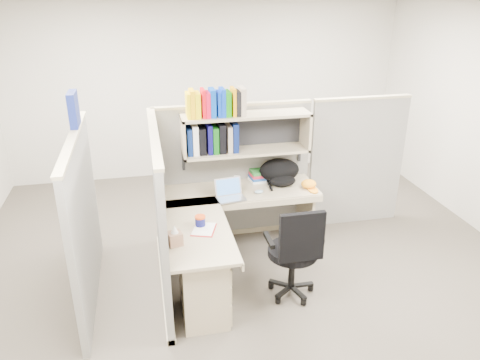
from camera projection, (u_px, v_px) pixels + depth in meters
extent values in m
plane|color=#37322A|center=(250.00, 274.00, 4.97)|extent=(6.00, 6.00, 0.00)
plane|color=#B9B4A7|center=(207.00, 89.00, 7.14)|extent=(6.00, 0.00, 6.00)
plane|color=white|center=(253.00, 3.00, 3.91)|extent=(6.00, 6.00, 0.00)
cube|color=slate|center=(234.00, 173.00, 5.47)|extent=(1.80, 0.06, 1.60)
cube|color=tan|center=(233.00, 105.00, 5.15)|extent=(1.80, 0.08, 0.03)
cube|color=slate|center=(160.00, 215.00, 4.49)|extent=(0.06, 1.80, 1.60)
cube|color=tan|center=(154.00, 134.00, 4.17)|extent=(0.08, 1.80, 0.03)
cube|color=slate|center=(84.00, 222.00, 4.35)|extent=(0.06, 1.80, 1.60)
cube|color=slate|center=(357.00, 163.00, 5.77)|extent=(1.20, 0.06, 1.60)
cube|color=navy|center=(74.00, 109.00, 4.28)|extent=(0.07, 0.27, 0.32)
cube|color=white|center=(160.00, 171.00, 4.47)|extent=(0.00, 0.21, 0.28)
cube|color=gray|center=(246.00, 115.00, 5.02)|extent=(1.40, 0.34, 0.03)
cube|color=gray|center=(246.00, 151.00, 5.18)|extent=(1.40, 0.34, 0.03)
cube|color=gray|center=(183.00, 137.00, 4.97)|extent=(0.03, 0.34, 0.44)
cube|color=gray|center=(305.00, 130.00, 5.23)|extent=(0.03, 0.34, 0.44)
cube|color=black|center=(243.00, 129.00, 5.24)|extent=(1.38, 0.01, 0.41)
cube|color=#EAC504|center=(188.00, 105.00, 4.82)|extent=(0.03, 0.20, 0.26)
cube|color=#E8AC04|center=(192.00, 104.00, 4.82)|extent=(0.05, 0.20, 0.29)
cube|color=yellow|center=(197.00, 105.00, 4.84)|extent=(0.06, 0.20, 0.26)
cube|color=red|center=(203.00, 103.00, 4.85)|extent=(0.04, 0.20, 0.29)
cube|color=red|center=(207.00, 104.00, 4.86)|extent=(0.05, 0.20, 0.26)
cube|color=#0539A6|center=(212.00, 103.00, 4.87)|extent=(0.06, 0.20, 0.29)
cube|color=#052EA7|center=(218.00, 104.00, 4.88)|extent=(0.04, 0.20, 0.26)
cube|color=#052EAB|center=(222.00, 102.00, 4.89)|extent=(0.04, 0.20, 0.29)
cube|color=#0E7108|center=(227.00, 103.00, 4.90)|extent=(0.06, 0.20, 0.26)
cube|color=orange|center=(233.00, 102.00, 4.91)|extent=(0.04, 0.20, 0.29)
cube|color=black|center=(237.00, 103.00, 4.92)|extent=(0.05, 0.20, 0.26)
cube|color=tan|center=(242.00, 101.00, 4.93)|extent=(0.06, 0.20, 0.29)
cube|color=#081B52|center=(189.00, 140.00, 5.01)|extent=(0.05, 0.24, 0.29)
cube|color=silver|center=(195.00, 139.00, 5.02)|extent=(0.06, 0.24, 0.32)
cube|color=black|center=(201.00, 140.00, 5.04)|extent=(0.07, 0.24, 0.29)
cube|color=#090746|center=(209.00, 138.00, 5.05)|extent=(0.05, 0.24, 0.32)
cube|color=#0A470D|center=(215.00, 139.00, 5.07)|extent=(0.06, 0.24, 0.29)
cube|color=black|center=(221.00, 137.00, 5.07)|extent=(0.07, 0.24, 0.32)
cube|color=gray|center=(229.00, 138.00, 5.10)|extent=(0.05, 0.24, 0.29)
cube|color=#07154B|center=(234.00, 136.00, 5.10)|extent=(0.06, 0.24, 0.32)
cube|color=gray|center=(239.00, 191.00, 5.21)|extent=(1.74, 0.60, 0.03)
cube|color=gray|center=(197.00, 229.00, 4.40)|extent=(0.60, 1.34, 0.03)
cube|color=gray|center=(245.00, 206.00, 4.95)|extent=(1.74, 0.02, 0.07)
cube|color=gray|center=(228.00, 229.00, 4.48)|extent=(0.02, 1.34, 0.07)
cube|color=gray|center=(203.00, 284.00, 4.24)|extent=(0.40, 0.55, 0.68)
cube|color=tan|center=(226.00, 263.00, 4.20)|extent=(0.02, 0.50, 0.16)
cube|color=tan|center=(226.00, 280.00, 4.27)|extent=(0.02, 0.50, 0.16)
cube|color=tan|center=(226.00, 299.00, 4.36)|extent=(0.02, 0.50, 0.22)
cube|color=#B2B2B7|center=(227.00, 263.00, 4.20)|extent=(0.01, 0.12, 0.01)
cube|color=gray|center=(305.00, 212.00, 5.53)|extent=(0.03, 0.55, 0.70)
cylinder|color=#0E1154|center=(200.00, 221.00, 4.43)|extent=(0.10, 0.10, 0.09)
cylinder|color=#D34513|center=(200.00, 217.00, 4.41)|extent=(0.10, 0.10, 0.02)
ellipsoid|color=#80A0B6|center=(259.00, 192.00, 5.11)|extent=(0.10, 0.07, 0.04)
cylinder|color=white|center=(237.00, 180.00, 5.35)|extent=(0.07, 0.07, 0.09)
cylinder|color=black|center=(293.00, 252.00, 4.47)|extent=(0.48, 0.48, 0.07)
cube|color=black|center=(302.00, 237.00, 4.16)|extent=(0.42, 0.05, 0.48)
cylinder|color=black|center=(292.00, 269.00, 4.55)|extent=(0.06, 0.06, 0.42)
cylinder|color=black|center=(291.00, 289.00, 4.64)|extent=(0.46, 0.46, 0.10)
cube|color=black|center=(269.00, 240.00, 4.36)|extent=(0.04, 0.27, 0.04)
cube|color=black|center=(317.00, 235.00, 4.45)|extent=(0.04, 0.27, 0.04)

